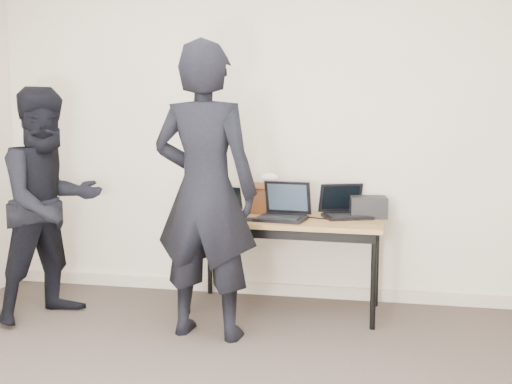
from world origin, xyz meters
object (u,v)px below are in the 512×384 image
(laptop_right, at_px, (345,210))
(leather_satchel, at_px, (266,197))
(equipment_box, at_px, (368,207))
(laptop_beige, at_px, (220,210))
(person_typist, at_px, (205,192))
(person_observer, at_px, (50,204))
(desk, at_px, (284,226))
(laptop_center, at_px, (284,211))

(laptop_right, distance_m, leather_satchel, 0.64)
(leather_satchel, distance_m, equipment_box, 0.81)
(laptop_beige, distance_m, person_typist, 0.65)
(laptop_beige, xyz_separation_m, person_typist, (0.06, -0.61, 0.22))
(leather_satchel, bearing_deg, person_observer, -149.27)
(desk, relative_size, equipment_box, 5.61)
(laptop_center, height_order, laptop_right, laptop_center)
(laptop_beige, bearing_deg, person_observer, -131.85)
(laptop_center, relative_size, person_observer, 0.24)
(desk, xyz_separation_m, leather_satchel, (-0.18, 0.23, 0.19))
(desk, bearing_deg, laptop_center, -81.44)
(leather_satchel, distance_m, person_typist, 0.89)
(laptop_beige, height_order, equipment_box, laptop_beige)
(leather_satchel, distance_m, person_observer, 1.64)
(person_typist, bearing_deg, laptop_center, -121.80)
(laptop_right, bearing_deg, person_observer, 175.37)
(leather_satchel, relative_size, person_observer, 0.22)
(laptop_right, distance_m, equipment_box, 0.18)
(leather_satchel, relative_size, equipment_box, 1.38)
(desk, bearing_deg, person_observer, -161.85)
(equipment_box, distance_m, person_typist, 1.35)
(person_typist, bearing_deg, laptop_beige, -79.33)
(laptop_beige, height_order, person_typist, person_typist)
(person_observer, bearing_deg, laptop_beige, -38.36)
(laptop_beige, bearing_deg, person_typist, -57.53)
(desk, bearing_deg, equipment_box, 19.82)
(laptop_right, bearing_deg, laptop_center, -177.85)
(laptop_beige, bearing_deg, equipment_box, 37.04)
(equipment_box, bearing_deg, laptop_beige, -170.11)
(laptop_beige, height_order, laptop_right, laptop_right)
(desk, xyz_separation_m, equipment_box, (0.63, 0.19, 0.14))
(laptop_beige, bearing_deg, laptop_center, 24.37)
(laptop_beige, xyz_separation_m, equipment_box, (1.13, 0.20, 0.03))
(laptop_beige, bearing_deg, leather_satchel, 63.35)
(desk, distance_m, laptop_right, 0.49)
(equipment_box, bearing_deg, person_typist, -143.04)
(person_typist, bearing_deg, person_observer, -1.96)
(desk, height_order, person_observer, person_observer)
(laptop_right, bearing_deg, laptop_beige, 169.09)
(person_typist, bearing_deg, laptop_right, -133.64)
(laptop_center, relative_size, person_typist, 0.21)
(laptop_right, relative_size, leather_satchel, 1.16)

